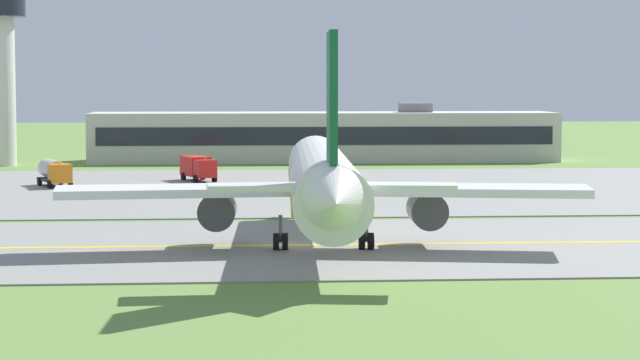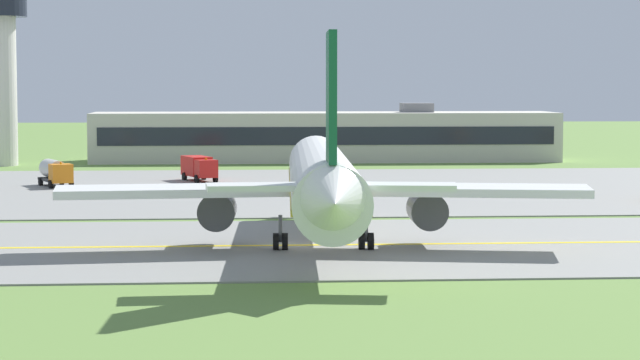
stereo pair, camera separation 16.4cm
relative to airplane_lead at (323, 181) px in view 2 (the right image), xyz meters
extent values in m
plane|color=olive|center=(-1.61, 0.50, -4.13)|extent=(500.00, 500.00, 0.00)
cube|color=gray|center=(-1.61, 0.50, -4.08)|extent=(240.00, 28.00, 0.10)
cube|color=gray|center=(8.39, 42.50, -4.08)|extent=(140.00, 52.00, 0.10)
cube|color=yellow|center=(-1.61, 0.50, -4.03)|extent=(220.00, 0.60, 0.01)
cylinder|color=white|center=(0.02, 0.49, 0.07)|extent=(5.56, 34.15, 4.00)
cone|color=white|center=(0.86, 18.67, 0.07)|extent=(3.92, 2.77, 3.80)
cone|color=white|center=(-0.82, -17.89, 0.47)|extent=(3.54, 3.35, 3.40)
cube|color=gold|center=(0.02, 0.49, -0.43)|extent=(5.52, 31.43, 0.36)
cube|color=#1E232D|center=(0.76, 16.47, 0.77)|extent=(3.48, 1.95, 0.70)
cube|color=white|center=(-8.57, -1.32, -0.43)|extent=(15.38, 6.18, 0.50)
cylinder|color=#47474C|center=(-6.48, 0.59, -1.83)|extent=(2.45, 3.50, 2.30)
cylinder|color=black|center=(-6.41, 2.19, -1.83)|extent=(2.11, 0.35, 2.10)
cube|color=white|center=(8.41, -2.10, -0.43)|extent=(15.63, 7.49, 0.50)
cylinder|color=#47474C|center=(6.51, -0.01, -1.83)|extent=(2.45, 3.50, 2.30)
cylinder|color=black|center=(6.58, 1.59, -1.83)|extent=(2.11, 0.35, 2.10)
cube|color=#145938|center=(-0.67, -14.50, 5.32)|extent=(0.60, 4.41, 6.50)
cube|color=white|center=(-3.87, -14.55, 0.87)|extent=(6.13, 2.75, 0.30)
cube|color=white|center=(2.52, -14.84, 0.87)|extent=(6.29, 3.27, 0.30)
cylinder|color=slate|center=(0.62, 13.47, -2.76)|extent=(0.24, 0.24, 1.65)
cylinder|color=black|center=(0.62, 13.47, -3.58)|extent=(0.40, 1.11, 1.10)
cylinder|color=slate|center=(-2.67, -1.39, -2.76)|extent=(0.24, 0.24, 1.65)
cylinder|color=black|center=(-2.94, -1.38, -3.58)|extent=(0.40, 1.11, 1.10)
cylinder|color=black|center=(-2.39, -1.40, -3.58)|extent=(0.40, 1.11, 1.10)
cylinder|color=slate|center=(2.53, -1.63, -2.76)|extent=(0.24, 0.24, 1.65)
cylinder|color=black|center=(2.25, -1.62, -3.58)|extent=(0.40, 1.11, 1.10)
cylinder|color=black|center=(2.80, -1.64, -3.58)|extent=(0.40, 1.11, 1.10)
cube|color=orange|center=(-21.84, 44.64, -2.63)|extent=(2.53, 2.42, 1.80)
cube|color=#1E232D|center=(-21.56, 43.93, -2.32)|extent=(1.75, 0.80, 0.81)
cylinder|color=silver|center=(-22.96, 47.42, -2.38)|extent=(3.24, 4.57, 1.80)
cube|color=#383838|center=(-22.96, 47.42, -3.41)|extent=(3.52, 4.68, 0.24)
cylinder|color=orange|center=(-21.84, 44.64, -1.63)|extent=(0.20, 0.20, 0.18)
cylinder|color=black|center=(-20.91, 45.01, -3.68)|extent=(0.61, 0.95, 0.90)
cylinder|color=black|center=(-22.77, 44.26, -3.68)|extent=(0.61, 0.95, 0.90)
cylinder|color=black|center=(-22.30, 48.59, -3.68)|extent=(0.61, 0.95, 0.90)
cylinder|color=black|center=(-24.25, 47.80, -3.68)|extent=(0.61, 0.95, 0.90)
cube|color=red|center=(-8.04, 50.28, -2.63)|extent=(2.50, 2.38, 1.80)
cube|color=#1E232D|center=(-7.78, 49.56, -2.32)|extent=(1.77, 0.74, 0.81)
cube|color=red|center=(-9.07, 53.10, -2.53)|extent=(3.41, 4.66, 2.00)
cylinder|color=orange|center=(-8.04, 50.28, -1.63)|extent=(0.20, 0.20, 0.18)
cylinder|color=black|center=(-7.10, 50.62, -3.68)|extent=(0.59, 0.95, 0.90)
cylinder|color=black|center=(-8.98, 49.94, -3.68)|extent=(0.59, 0.95, 0.90)
cylinder|color=black|center=(-8.37, 54.24, -3.68)|extent=(0.59, 0.95, 0.90)
cylinder|color=black|center=(-10.34, 53.53, -3.68)|extent=(0.59, 0.95, 0.90)
cube|color=beige|center=(6.86, 86.15, -0.95)|extent=(60.35, 11.16, 6.36)
cube|color=#1E232D|center=(6.86, 80.51, -0.63)|extent=(57.93, 0.10, 2.29)
cube|color=slate|center=(18.92, 86.15, 2.83)|extent=(4.00, 4.00, 1.20)
camera|label=1|loc=(-5.95, -76.19, 5.99)|focal=70.00mm
camera|label=2|loc=(-5.79, -76.20, 5.99)|focal=70.00mm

